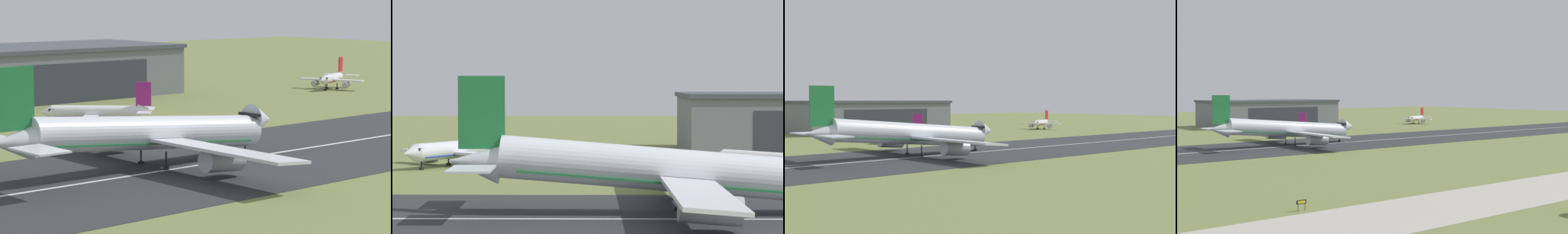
% 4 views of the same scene
% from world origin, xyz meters
% --- Properties ---
extents(runway_strip, '(427.12, 40.59, 0.06)m').
position_xyz_m(runway_strip, '(0.00, 111.74, 0.03)').
color(runway_strip, '#2B2D30').
rests_on(runway_strip, ground_plane).
extents(runway_centreline, '(384.41, 0.70, 0.01)m').
position_xyz_m(runway_centreline, '(0.00, 111.74, 0.07)').
color(runway_centreline, silver).
rests_on(runway_centreline, runway_strip).
extents(airplane_landing, '(48.91, 52.45, 15.17)m').
position_xyz_m(airplane_landing, '(19.56, 115.01, 4.71)').
color(airplane_landing, silver).
rests_on(airplane_landing, ground_plane).
extents(airplane_parked_west, '(19.49, 18.98, 8.30)m').
position_xyz_m(airplane_parked_west, '(36.82, 152.88, 2.57)').
color(airplane_parked_west, white).
rests_on(airplane_parked_west, ground_plane).
extents(airplane_parked_far_east, '(22.58, 24.09, 9.37)m').
position_xyz_m(airplane_parked_far_east, '(-12.86, 171.79, 2.76)').
color(airplane_parked_far_east, silver).
rests_on(airplane_parked_far_east, ground_plane).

